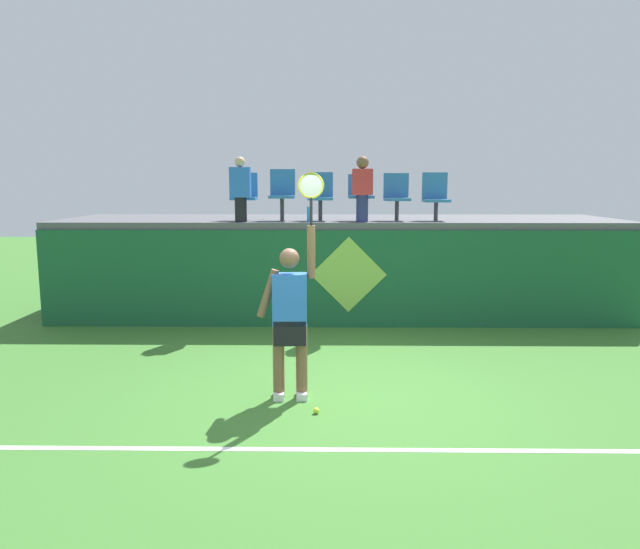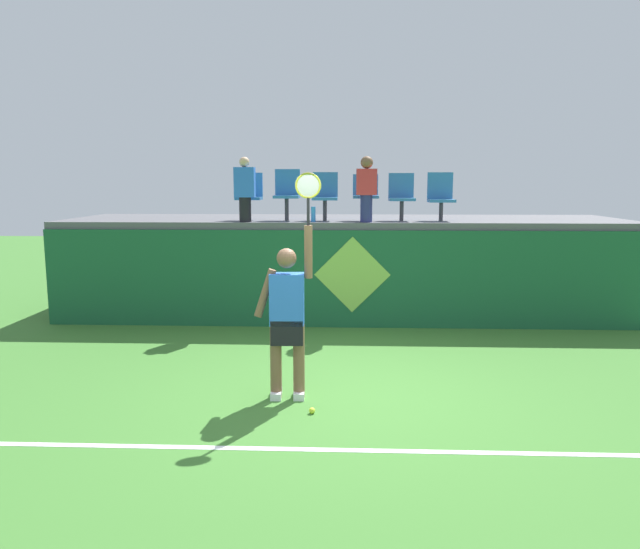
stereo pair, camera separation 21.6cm
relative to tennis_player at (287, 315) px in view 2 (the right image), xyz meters
The scene contains 16 objects.
ground_plane 1.15m from the tennis_player, ahead, with size 40.00×40.00×0.00m, color #3D752D.
court_back_wall 3.49m from the tennis_player, 79.54° to the left, with size 10.15×0.20×1.64m, color #195633.
spectator_platform 4.80m from the tennis_player, 82.33° to the left, with size 10.15×2.65×0.12m, color #56565B.
court_baseline_stripe 1.76m from the tennis_player, 64.61° to the right, with size 9.13×0.08×0.01m, color white.
tennis_player is the anchor object (origin of this frame).
tennis_ball 1.08m from the tennis_player, 57.86° to the right, with size 0.07×0.07×0.07m, color #D1E533.
water_bottle 3.73m from the tennis_player, 88.46° to the left, with size 0.08×0.08×0.26m, color #338CE5.
stadium_chair_0 4.34m from the tennis_player, 104.61° to the left, with size 0.44×0.42×0.83m.
stadium_chair_1 4.25m from the tennis_player, 95.46° to the left, with size 0.44×0.42×0.89m.
stadium_chair_2 4.23m from the tennis_player, 86.00° to the left, with size 0.44×0.42×0.84m.
stadium_chair_3 4.33m from the tennis_player, 76.17° to the left, with size 0.44×0.42×0.80m.
stadium_chair_4 4.51m from the tennis_player, 68.16° to the left, with size 0.44×0.42×0.82m.
stadium_chair_5 4.80m from the tennis_player, 60.37° to the left, with size 0.44×0.42×0.83m.
spectator_0 3.95m from the tennis_player, 106.44° to the left, with size 0.34×0.20×1.08m.
spectator_1 3.95m from the tennis_player, 74.53° to the left, with size 0.34×0.21×1.09m.
wall_signage_mount 3.54m from the tennis_player, 77.11° to the left, with size 1.27×0.01×1.54m.
Camera 2 is at (0.00, -6.50, 2.42)m, focal length 33.47 mm.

